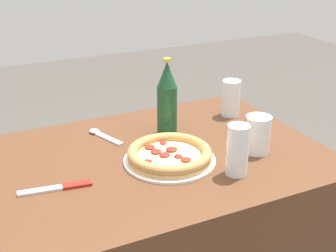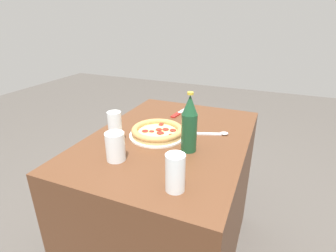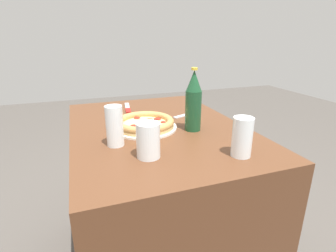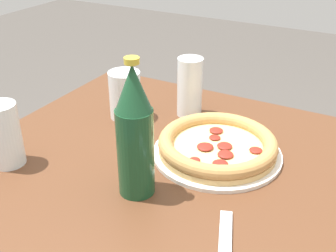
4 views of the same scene
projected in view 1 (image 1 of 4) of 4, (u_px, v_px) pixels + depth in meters
name	position (u px, v px, depth m)	size (l,w,h in m)	color
pizza_pepperoni	(170.00, 155.00, 1.35)	(0.27, 0.27, 0.04)	silver
glass_orange_juice	(237.00, 153.00, 1.26)	(0.06, 0.06, 0.14)	white
glass_water	(258.00, 136.00, 1.39)	(0.08, 0.08, 0.11)	white
glass_iced_tea	(231.00, 100.00, 1.66)	(0.07, 0.07, 0.13)	white
beer_bottle	(167.00, 99.00, 1.49)	(0.07, 0.07, 0.25)	#194728
knife	(59.00, 188.00, 1.21)	(0.19, 0.05, 0.01)	maroon
spoon	(101.00, 135.00, 1.52)	(0.08, 0.15, 0.01)	silver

